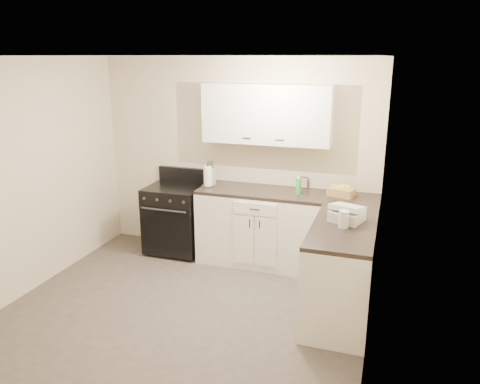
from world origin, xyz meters
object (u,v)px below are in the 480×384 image
(paper_towel, at_px, (208,176))
(wicker_basket, at_px, (341,192))
(knife_block, at_px, (211,176))
(countertop_grill, at_px, (347,216))
(stove, at_px, (176,218))

(paper_towel, relative_size, wicker_basket, 0.88)
(knife_block, bearing_deg, wicker_basket, 10.59)
(knife_block, bearing_deg, countertop_grill, -14.95)
(countertop_grill, bearing_deg, stove, 179.21)
(stove, bearing_deg, paper_towel, -0.49)
(wicker_basket, bearing_deg, knife_block, 179.57)
(stove, height_order, wicker_basket, wicker_basket)
(stove, distance_m, knife_block, 0.75)
(stove, xyz_separation_m, paper_towel, (0.47, -0.00, 0.61))
(paper_towel, distance_m, wicker_basket, 1.63)
(wicker_basket, relative_size, countertop_grill, 0.98)
(paper_towel, xyz_separation_m, wicker_basket, (1.63, 0.08, -0.08))
(stove, height_order, countertop_grill, countertop_grill)
(stove, bearing_deg, knife_block, 11.24)
(stove, bearing_deg, wicker_basket, 2.21)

